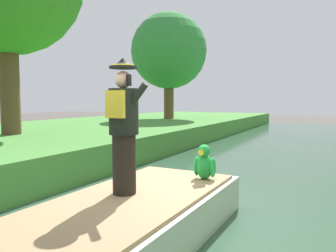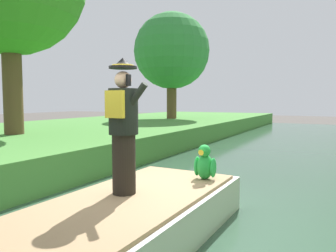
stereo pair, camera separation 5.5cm
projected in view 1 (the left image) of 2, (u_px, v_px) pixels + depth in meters
The scene contains 6 objects.
ground_plane at pixel (155, 231), 5.01m from camera, with size 80.00×80.00×0.00m, color #4C4742.
canal_water at pixel (155, 228), 5.01m from camera, with size 5.26×48.00×0.10m, color #33513D.
boat at pixel (127, 221), 4.31m from camera, with size 1.85×4.22×0.61m.
person_pirate at pixel (124, 127), 4.44m from camera, with size 0.61×0.42×1.85m.
parrot_plush at pixel (205, 164), 5.33m from camera, with size 0.36×0.35×0.57m.
tree_broad at pixel (169, 51), 19.30m from camera, with size 4.45×4.45×6.22m.
Camera 1 is at (2.40, -4.24, 1.99)m, focal length 35.07 mm.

